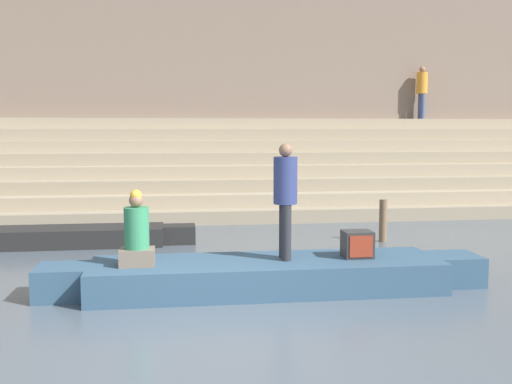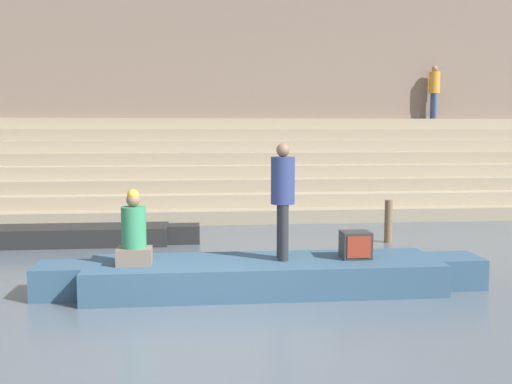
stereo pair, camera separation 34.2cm
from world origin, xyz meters
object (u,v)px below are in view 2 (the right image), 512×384
person_standing (283,193)px  tv_set (356,245)px  person_on_steps (434,88)px  moored_boat_shore (51,235)px  mooring_post (388,221)px  rowboat_main (264,274)px  person_rowing (134,235)px

person_standing → tv_set: bearing=16.1°
tv_set → person_on_steps: person_on_steps is taller
person_on_steps → moored_boat_shore: bearing=-158.2°
moored_boat_shore → mooring_post: size_ratio=6.76×
rowboat_main → tv_set: tv_set is taller
rowboat_main → mooring_post: 4.74m
person_on_steps → rowboat_main: bearing=-132.7°
person_standing → tv_set: person_standing is taller
person_on_steps → mooring_post: bearing=-128.1°
tv_set → person_standing: bearing=174.0°
rowboat_main → person_on_steps: (6.98, 10.81, 3.55)m
tv_set → mooring_post: 3.97m
rowboat_main → tv_set: (1.40, 0.01, 0.42)m
mooring_post → tv_set: bearing=-115.4°
person_rowing → person_on_steps: bearing=40.9°
person_rowing → mooring_post: 6.22m
moored_boat_shore → mooring_post: 7.13m
person_standing → mooring_post: person_standing is taller
tv_set → person_on_steps: bearing=57.6°
rowboat_main → moored_boat_shore: rowboat_main is taller
tv_set → moored_boat_shore: tv_set is taller
mooring_post → person_standing: bearing=-128.3°
person_standing → person_on_steps: (6.70, 10.78, 2.34)m
person_standing → moored_boat_shore: (-4.30, 3.99, -1.25)m
mooring_post → person_on_steps: bearing=61.7°
person_standing → mooring_post: bearing=68.8°
person_rowing → moored_boat_shore: person_rowing is taller
person_standing → moored_boat_shore: size_ratio=0.28×
person_rowing → person_on_steps: size_ratio=0.62×
person_rowing → mooring_post: person_rowing is taller
rowboat_main → person_rowing: (-1.89, -0.10, 0.65)m
rowboat_main → person_rowing: person_rowing is taller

